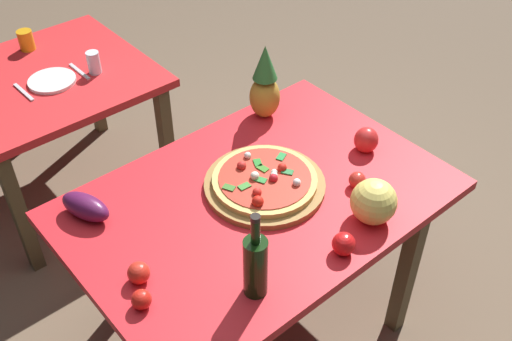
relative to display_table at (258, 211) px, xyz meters
name	(u,v)px	position (x,y,z in m)	size (l,w,h in m)	color
ground_plane	(258,315)	(0.00, 0.00, -0.65)	(10.00, 10.00, 0.00)	brown
display_table	(258,211)	(0.00, 0.00, 0.00)	(1.38, 0.95, 0.72)	brown
background_table	(49,94)	(-0.23, 1.30, -0.02)	(0.95, 0.88, 0.72)	brown
pizza_board	(265,185)	(0.05, 0.02, 0.09)	(0.45, 0.45, 0.03)	olive
pizza	(265,180)	(0.05, 0.02, 0.12)	(0.39, 0.39, 0.06)	#DBB65F
wine_bottle	(255,265)	(-0.29, -0.32, 0.20)	(0.08, 0.08, 0.33)	black
pineapple_left	(265,86)	(0.36, 0.38, 0.23)	(0.13, 0.13, 0.34)	#B28D2F
melon	(374,202)	(0.23, -0.35, 0.16)	(0.16, 0.16, 0.16)	#EED966
bell_pepper	(366,140)	(0.51, -0.07, 0.13)	(0.10, 0.10, 0.11)	red
eggplant	(86,207)	(-0.53, 0.32, 0.12)	(0.20, 0.09, 0.09)	#521742
tomato_beside_pepper	(357,180)	(0.32, -0.20, 0.11)	(0.06, 0.06, 0.06)	red
tomato_near_board	(344,244)	(0.04, -0.39, 0.12)	(0.08, 0.08, 0.08)	red
tomato_at_corner	(141,299)	(-0.59, -0.14, 0.11)	(0.06, 0.06, 0.06)	red
tomato_by_bottle	(139,273)	(-0.54, -0.05, 0.11)	(0.07, 0.07, 0.07)	red
drinking_glass_juice	(26,40)	(-0.18, 1.59, 0.13)	(0.08, 0.08, 0.10)	orange
drinking_glass_water	(94,63)	(-0.03, 1.17, 0.13)	(0.06, 0.06, 0.11)	silver
dinner_plate	(52,81)	(-0.22, 1.22, 0.09)	(0.22, 0.22, 0.02)	white
fork_utensil	(24,92)	(-0.36, 1.22, 0.08)	(0.02, 0.18, 0.01)	silver
knife_utensil	(79,71)	(-0.08, 1.22, 0.08)	(0.02, 0.18, 0.01)	silver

